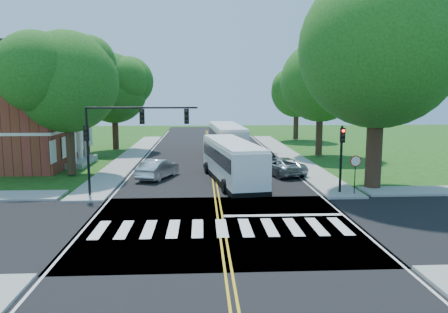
{
  "coord_description": "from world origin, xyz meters",
  "views": [
    {
      "loc": [
        -0.98,
        -21.43,
        6.63
      ],
      "look_at": [
        0.55,
        7.81,
        2.4
      ],
      "focal_mm": 35.0,
      "sensor_mm": 36.0,
      "label": 1
    }
  ],
  "objects": [
    {
      "name": "bus_follow",
      "position": [
        1.72,
        24.47,
        1.78
      ],
      "size": [
        3.69,
        13.08,
        3.35
      ],
      "rotation": [
        0.0,
        0.0,
        3.2
      ],
      "color": "silver",
      "rests_on": "road"
    },
    {
      "name": "sidewalk_nw",
      "position": [
        -8.3,
        25.0,
        0.07
      ],
      "size": [
        2.6,
        40.0,
        0.15
      ],
      "primitive_type": "cube",
      "color": "gray",
      "rests_on": "ground"
    },
    {
      "name": "tree_west_far",
      "position": [
        -11.0,
        30.0,
        7.0
      ],
      "size": [
        7.6,
        7.6,
        10.67
      ],
      "color": "#341F14",
      "rests_on": "ground"
    },
    {
      "name": "ground",
      "position": [
        0.0,
        0.0,
        0.0
      ],
      "size": [
        140.0,
        140.0,
        0.0
      ],
      "primitive_type": "plane",
      "color": "#194411",
      "rests_on": "ground"
    },
    {
      "name": "sidewalk_ne",
      "position": [
        8.3,
        25.0,
        0.07
      ],
      "size": [
        2.6,
        40.0,
        0.15
      ],
      "primitive_type": "cube",
      "color": "gray",
      "rests_on": "ground"
    },
    {
      "name": "cross_road",
      "position": [
        0.0,
        0.0,
        0.01
      ],
      "size": [
        60.0,
        12.0,
        0.01
      ],
      "primitive_type": "cube",
      "color": "black",
      "rests_on": "ground"
    },
    {
      "name": "road",
      "position": [
        0.0,
        18.0,
        0.01
      ],
      "size": [
        14.0,
        96.0,
        0.01
      ],
      "primitive_type": "cube",
      "color": "black",
      "rests_on": "ground"
    },
    {
      "name": "crosswalk",
      "position": [
        0.0,
        -0.5,
        0.02
      ],
      "size": [
        12.6,
        3.0,
        0.01
      ],
      "primitive_type": "cube",
      "color": "silver",
      "rests_on": "road"
    },
    {
      "name": "suv",
      "position": [
        5.52,
        13.63,
        0.74
      ],
      "size": [
        3.92,
        5.72,
        1.45
      ],
      "primitive_type": "imported",
      "rotation": [
        0.0,
        0.0,
        3.46
      ],
      "color": "#A3A6AA",
      "rests_on": "road"
    },
    {
      "name": "edge_line_e",
      "position": [
        6.8,
        22.0,
        0.01
      ],
      "size": [
        0.12,
        70.0,
        0.01
      ],
      "primitive_type": "cube",
      "color": "silver",
      "rests_on": "road"
    },
    {
      "name": "tree_east_far",
      "position": [
        12.5,
        40.0,
        6.86
      ],
      "size": [
        7.2,
        7.2,
        10.34
      ],
      "color": "#341F14",
      "rests_on": "ground"
    },
    {
      "name": "tree_ne_big",
      "position": [
        11.0,
        8.0,
        9.62
      ],
      "size": [
        10.8,
        10.8,
        14.91
      ],
      "color": "#341F14",
      "rests_on": "ground"
    },
    {
      "name": "hatchback",
      "position": [
        -4.39,
        12.54,
        0.78
      ],
      "size": [
        3.16,
        4.94,
        1.54
      ],
      "primitive_type": "imported",
      "rotation": [
        0.0,
        0.0,
        2.78
      ],
      "color": "silver",
      "rests_on": "road"
    },
    {
      "name": "bus_lead",
      "position": [
        1.32,
        10.95,
        1.64
      ],
      "size": [
        4.28,
        12.14,
        3.08
      ],
      "rotation": [
        0.0,
        0.0,
        3.29
      ],
      "color": "silver",
      "rests_on": "road"
    },
    {
      "name": "center_line",
      "position": [
        0.0,
        22.0,
        0.01
      ],
      "size": [
        0.36,
        70.0,
        0.01
      ],
      "primitive_type": "cube",
      "color": "gold",
      "rests_on": "road"
    },
    {
      "name": "signal_nw",
      "position": [
        -5.86,
        6.43,
        4.38
      ],
      "size": [
        7.15,
        0.46,
        5.66
      ],
      "color": "black",
      "rests_on": "ground"
    },
    {
      "name": "edge_line_w",
      "position": [
        -6.8,
        22.0,
        0.01
      ],
      "size": [
        0.12,
        70.0,
        0.01
      ],
      "primitive_type": "cube",
      "color": "silver",
      "rests_on": "road"
    },
    {
      "name": "tree_east_mid",
      "position": [
        11.5,
        24.0,
        7.86
      ],
      "size": [
        8.4,
        8.4,
        11.93
      ],
      "color": "#341F14",
      "rests_on": "ground"
    },
    {
      "name": "signal_ne",
      "position": [
        8.2,
        6.44,
        2.96
      ],
      "size": [
        0.3,
        0.46,
        4.4
      ],
      "color": "black",
      "rests_on": "ground"
    },
    {
      "name": "dark_sedan",
      "position": [
        5.1,
        19.96,
        0.64
      ],
      "size": [
        2.09,
        4.45,
        1.26
      ],
      "primitive_type": "imported",
      "rotation": [
        0.0,
        0.0,
        3.22
      ],
      "color": "black",
      "rests_on": "road"
    },
    {
      "name": "tree_west_near",
      "position": [
        -11.5,
        14.0,
        7.53
      ],
      "size": [
        8.0,
        8.0,
        11.4
      ],
      "color": "#341F14",
      "rests_on": "ground"
    },
    {
      "name": "stop_sign",
      "position": [
        9.0,
        5.98,
        2.03
      ],
      "size": [
        0.76,
        0.08,
        2.53
      ],
      "color": "black",
      "rests_on": "ground"
    },
    {
      "name": "stop_bar",
      "position": [
        3.5,
        1.6,
        0.02
      ],
      "size": [
        6.6,
        0.4,
        0.01
      ],
      "primitive_type": "cube",
      "color": "silver",
      "rests_on": "road"
    }
  ]
}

